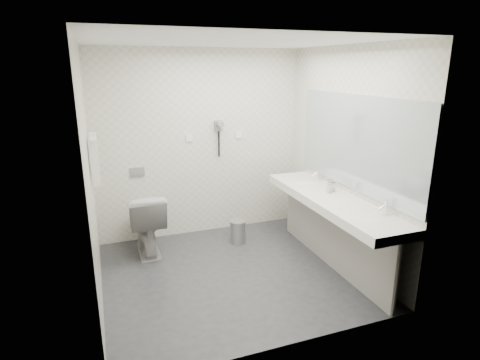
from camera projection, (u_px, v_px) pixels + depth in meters
name	position (u px, v px, depth m)	size (l,w,h in m)	color
floor	(232.00, 273.00, 4.50)	(2.80, 2.80, 0.00)	#2F3034
ceiling	(231.00, 41.00, 3.81)	(2.80, 2.80, 0.00)	white
wall_back	(200.00, 145.00, 5.33)	(2.80, 2.80, 0.00)	silver
wall_front	(287.00, 207.00, 2.98)	(2.80, 2.80, 0.00)	silver
wall_left	(90.00, 179.00, 3.69)	(2.60, 2.60, 0.00)	silver
wall_right	(345.00, 157.00, 4.62)	(2.60, 2.60, 0.00)	silver
vanity_counter	(331.00, 201.00, 4.47)	(0.55, 2.20, 0.10)	white
vanity_panel	(331.00, 235.00, 4.60)	(0.03, 2.15, 0.75)	gray
vanity_post_near	(396.00, 278.00, 3.67)	(0.06, 0.06, 0.75)	silver
vanity_post_far	(292.00, 206.00, 5.54)	(0.06, 0.06, 0.75)	silver
mirror	(355.00, 143.00, 4.37)	(0.02, 2.20, 1.05)	#B2BCC6
basin_near	(368.00, 218.00, 3.87)	(0.40, 0.31, 0.05)	white
basin_far	(304.00, 183.00, 5.05)	(0.40, 0.31, 0.05)	white
faucet_near	(386.00, 207.00, 3.91)	(0.04, 0.04, 0.15)	silver
faucet_far	(317.00, 175.00, 5.09)	(0.04, 0.04, 0.15)	silver
soap_bottle_a	(329.00, 188.00, 4.57)	(0.05, 0.05, 0.12)	silver
glass_left	(333.00, 187.00, 4.65)	(0.06, 0.06, 0.10)	silver
glass_right	(330.00, 184.00, 4.74)	(0.06, 0.06, 0.12)	silver
toilet	(146.00, 222.00, 4.92)	(0.44, 0.78, 0.79)	white
flush_plate	(137.00, 172.00, 5.11)	(0.18, 0.02, 0.12)	#B2B5BA
pedal_bin	(238.00, 232.00, 5.25)	(0.21, 0.21, 0.29)	#B2B5BA
bin_lid	(238.00, 221.00, 5.21)	(0.21, 0.21, 0.01)	#B2B5BA
towel_rail	(92.00, 138.00, 4.12)	(0.02, 0.02, 0.62)	silver
towel_near	(95.00, 161.00, 4.06)	(0.07, 0.24, 0.48)	white
towel_far	(95.00, 156.00, 4.31)	(0.07, 0.24, 0.48)	white
dryer_cradle	(218.00, 125.00, 5.31)	(0.10, 0.04, 0.14)	gray
dryer_barrel	(220.00, 124.00, 5.24)	(0.08, 0.08, 0.14)	gray
dryer_cord	(219.00, 144.00, 5.37)	(0.02, 0.02, 0.35)	black
switch_plate_a	(189.00, 138.00, 5.24)	(0.09, 0.02, 0.09)	white
switch_plate_b	(239.00, 135.00, 5.47)	(0.09, 0.02, 0.09)	white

